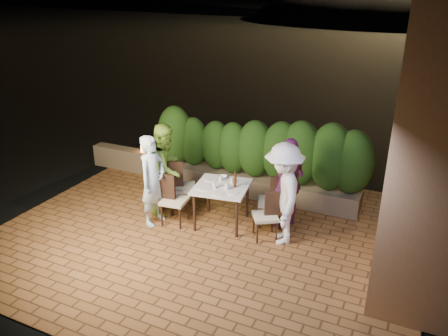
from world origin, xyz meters
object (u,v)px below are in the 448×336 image
Objects in this scene: bowl at (223,177)px; dining_table at (222,205)px; chair_right_back at (271,201)px; diner_blue at (153,181)px; diner_white at (283,194)px; chair_right_front at (265,215)px; chair_left_back at (182,186)px; parapet_lamp at (143,149)px; diner_purple at (289,183)px; beer_bottle at (235,179)px; chair_left_front at (174,200)px; diner_green at (167,168)px.

dining_table is at bearing -67.77° from bowl.
chair_right_back is at bearing 2.07° from bowl.
diner_blue reaches higher than bowl.
diner_white reaches higher than bowl.
chair_right_front reaches higher than dining_table.
chair_left_back reaches higher than bowl.
bowl is at bearing -23.28° from parapet_lamp.
beer_bottle is at bearing -57.58° from diner_purple.
chair_right_front is (1.77, -0.28, -0.07)m from chair_left_back.
diner_white is at bearing -34.64° from chair_left_back.
chair_right_back is (1.57, 0.69, -0.00)m from chair_left_front.
chair_right_front is at bearing -103.79° from diner_green.
diner_green is (-1.40, 0.02, -0.04)m from beer_bottle.
diner_green reaches higher than chair_right_front.
chair_right_front is (0.88, -0.13, 0.05)m from dining_table.
dining_table is 6.57× the size of parapet_lamp.
diner_green reaches higher than chair_left_back.
chair_left_front is 1.66m from chair_right_front.
diner_green reaches higher than beer_bottle.
chair_left_back is 2.09m from diner_white.
dining_table is 0.57m from beer_bottle.
chair_left_front is 0.93× the size of chair_left_back.
chair_right_front is 0.52× the size of diner_blue.
dining_table is at bearing -165.61° from beer_bottle.
diner_white is (0.28, 0.03, 0.44)m from chair_right_front.
parapet_lamp is (-1.88, 1.74, 0.10)m from chair_left_front.
beer_bottle is 0.17× the size of diner_purple.
beer_bottle is at bearing -24.99° from parapet_lamp.
diner_green is at bearing 9.50° from diner_blue.
bowl is 2.75m from parapet_lamp.
chair_right_front is 3.85m from parapet_lamp.
chair_left_front reaches higher than parapet_lamp.
chair_left_back is at bearing -41.04° from chair_right_front.
chair_left_back is 0.46m from diner_green.
beer_bottle is at bearing -123.18° from diner_white.
chair_left_front is at bearing -143.93° from diner_green.
chair_right_front reaches higher than parapet_lamp.
chair_right_back is (1.69, 0.20, -0.03)m from chair_left_back.
chair_left_front is at bearing -24.84° from chair_right_front.
parapet_lamp is (-3.81, 1.50, -0.30)m from diner_white.
beer_bottle is at bearing 15.15° from chair_left_front.
chair_right_back reaches higher than dining_table.
diner_green reaches higher than diner_blue.
parapet_lamp is at bearing 40.16° from diner_green.
diner_green is at bearing 127.61° from chair_left_front.
chair_left_front is 0.55× the size of diner_green.
beer_bottle reaches higher than chair_left_back.
chair_left_back is 1.17× the size of chair_right_front.
dining_table is 1.27m from diner_green.
bowl is at bearing -15.22° from chair_left_back.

